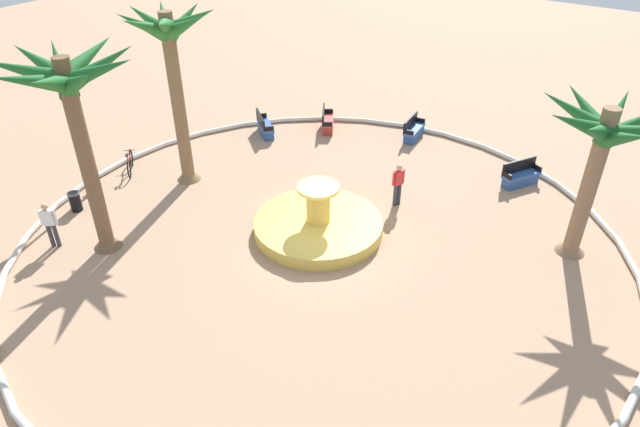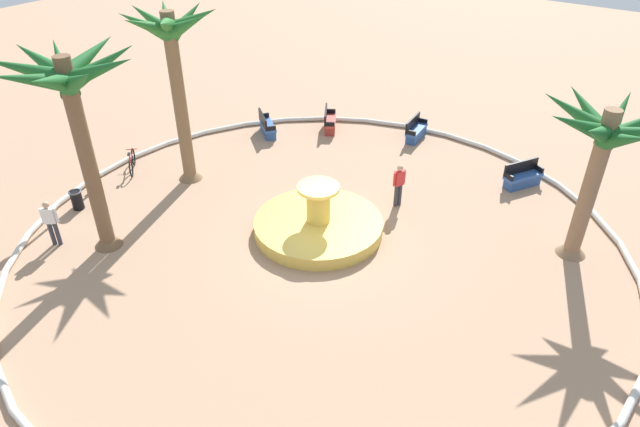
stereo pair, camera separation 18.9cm
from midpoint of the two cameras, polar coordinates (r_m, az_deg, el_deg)
name	(u,v)px [view 2 (the right image)]	position (r m, az deg, el deg)	size (l,w,h in m)	color
ground_plane	(321,241)	(18.89, 0.36, -2.83)	(80.00, 80.00, 0.00)	tan
plaza_curb	(321,239)	(18.83, 0.36, -2.58)	(20.04, 20.04, 0.20)	silver
fountain	(318,225)	(19.20, 0.12, -1.13)	(4.41, 4.41, 1.80)	gold
palm_tree_near_fountain	(72,98)	(17.61, -23.58, 10.66)	(4.23, 4.19, 6.63)	brown
palm_tree_by_curb	(172,54)	(21.08, -14.49, 15.39)	(3.43, 3.50, 6.75)	brown
palm_tree_mid_plaza	(602,145)	(18.22, 26.97, 6.23)	(4.00, 4.12, 5.27)	#8E6B4C
bench_east	(267,127)	(26.09, -5.18, 8.71)	(1.39, 1.56, 1.00)	#335BA8
bench_west	(522,178)	(23.20, 20.04, 3.40)	(1.64, 1.23, 1.00)	#335BA8
bench_north	(416,132)	(25.93, 9.88, 8.17)	(1.65, 0.68, 1.00)	#335BA8
bench_southeast	(330,123)	(26.45, 1.18, 9.19)	(1.62, 1.28, 1.00)	#B73D33
lamppost	(78,131)	(22.14, -23.08, 7.71)	(0.32, 0.32, 4.34)	black
trash_bin	(77,199)	(22.17, -23.20, 1.32)	(0.46, 0.46, 0.73)	black
bicycle_red_frame	(132,162)	(24.09, -18.30, 4.99)	(1.24, 1.28, 0.94)	black
person_cyclist_helmet	(51,221)	(20.17, -25.39, -0.69)	(0.37, 0.43, 1.66)	#33333D
person_cyclist_photo	(399,183)	(20.50, 8.26, 3.05)	(0.49, 0.32, 1.67)	#33333D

